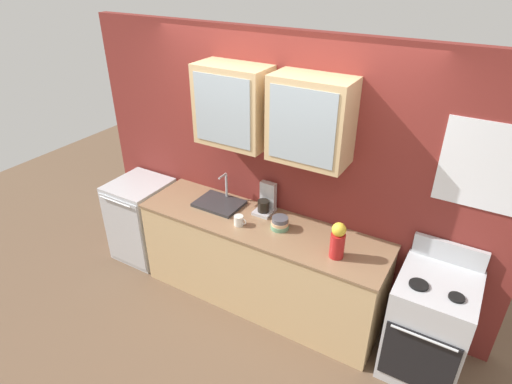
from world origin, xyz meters
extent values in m
plane|color=brown|center=(0.00, 0.00, 0.00)|extent=(10.00, 10.00, 0.00)
cube|color=maroon|center=(0.00, 0.38, 1.27)|extent=(4.13, 0.10, 2.54)
cube|color=tan|center=(-0.36, 0.16, 1.91)|extent=(0.65, 0.34, 0.69)
cube|color=#9EADB7|center=(-0.36, -0.02, 1.91)|extent=(0.55, 0.01, 0.59)
cube|color=tan|center=(0.36, 0.16, 1.91)|extent=(0.65, 0.34, 0.69)
cube|color=#9EADB7|center=(0.36, -0.02, 1.91)|extent=(0.55, 0.01, 0.59)
cube|color=white|center=(1.66, 0.32, 1.75)|extent=(0.66, 0.01, 0.66)
cube|color=tan|center=(0.00, 0.00, 0.44)|extent=(2.36, 0.63, 0.89)
cube|color=#8C6B4C|center=(0.00, 0.00, 0.90)|extent=(2.38, 0.65, 0.02)
cube|color=silver|center=(1.56, 0.00, 0.45)|extent=(0.58, 0.63, 0.91)
cube|color=black|center=(1.56, -0.32, 0.38)|extent=(0.54, 0.01, 0.55)
cylinder|color=silver|center=(1.56, -0.35, 0.65)|extent=(0.47, 0.02, 0.02)
cube|color=silver|center=(1.56, 0.29, 1.00)|extent=(0.55, 0.04, 0.18)
cylinder|color=black|center=(1.43, -0.12, 0.92)|extent=(0.14, 0.14, 0.02)
cylinder|color=black|center=(1.69, -0.12, 0.92)|extent=(0.11, 0.11, 0.02)
cube|color=#2D2D30|center=(-0.51, 0.08, 0.92)|extent=(0.44, 0.33, 0.03)
cylinder|color=silver|center=(-0.51, 0.22, 1.06)|extent=(0.02, 0.02, 0.25)
cylinder|color=silver|center=(-0.51, 0.16, 1.19)|extent=(0.02, 0.12, 0.02)
cylinder|color=#669972|center=(0.19, 0.03, 0.93)|extent=(0.17, 0.17, 0.04)
cylinder|color=#E0AD7F|center=(0.19, 0.03, 0.96)|extent=(0.16, 0.16, 0.04)
cylinder|color=#4C4C54|center=(0.19, 0.03, 1.00)|extent=(0.15, 0.15, 0.05)
cylinder|color=#B21E1E|center=(0.77, -0.10, 1.02)|extent=(0.12, 0.12, 0.21)
sphere|color=yellow|center=(0.77, -0.10, 1.17)|extent=(0.11, 0.11, 0.11)
cylinder|color=silver|center=(-0.16, -0.12, 0.95)|extent=(0.09, 0.09, 0.09)
torus|color=silver|center=(-0.11, -0.12, 0.96)|extent=(0.06, 0.01, 0.06)
cube|color=silver|center=(-1.52, 0.00, 0.45)|extent=(0.57, 0.60, 0.91)
cube|color=silver|center=(-1.52, -0.30, 0.45)|extent=(0.54, 0.01, 0.82)
cylinder|color=silver|center=(-1.52, -0.33, 0.85)|extent=(0.43, 0.02, 0.02)
cube|color=#B7B7BC|center=(-0.06, 0.18, 0.92)|extent=(0.17, 0.20, 0.03)
cylinder|color=black|center=(-0.06, 0.16, 0.99)|extent=(0.11, 0.11, 0.11)
cube|color=#B7B7BC|center=(-0.06, 0.25, 1.07)|extent=(0.15, 0.06, 0.26)
camera|label=1|loc=(1.62, -2.81, 3.07)|focal=30.00mm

